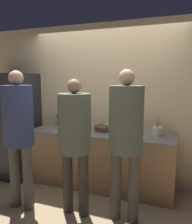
{
  "coord_description": "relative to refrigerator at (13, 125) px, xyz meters",
  "views": [
    {
      "loc": [
        1.07,
        -2.81,
        1.72
      ],
      "look_at": [
        0.0,
        0.14,
        1.24
      ],
      "focal_mm": 35.0,
      "sensor_mm": 36.0,
      "label": 1
    }
  ],
  "objects": [
    {
      "name": "fruit_bowl",
      "position": [
        1.66,
        0.22,
        0.03
      ],
      "size": [
        0.35,
        0.35,
        0.12
      ],
      "color": "#4C3323",
      "rests_on": "counter"
    },
    {
      "name": "ground_plane",
      "position": [
        1.62,
        -0.26,
        -0.9
      ],
      "size": [
        14.0,
        14.0,
        0.0
      ],
      "primitive_type": "plane",
      "color": "#9E8460"
    },
    {
      "name": "person_left",
      "position": [
        0.83,
        -0.84,
        0.21
      ],
      "size": [
        0.38,
        0.38,
        1.82
      ],
      "color": "#4C4742",
      "rests_on": "ground_plane"
    },
    {
      "name": "person_center",
      "position": [
        1.56,
        -0.72,
        0.15
      ],
      "size": [
        0.4,
        0.4,
        1.72
      ],
      "color": "#38332D",
      "rests_on": "ground_plane"
    },
    {
      "name": "bottle_green",
      "position": [
        1.08,
        0.08,
        0.08
      ],
      "size": [
        0.08,
        0.08,
        0.25
      ],
      "color": "#236033",
      "rests_on": "counter"
    },
    {
      "name": "utensil_crock",
      "position": [
        2.48,
        0.14,
        0.06
      ],
      "size": [
        0.13,
        0.13,
        0.28
      ],
      "color": "silver",
      "rests_on": "counter"
    },
    {
      "name": "person_right",
      "position": [
        2.18,
        -0.63,
        0.22
      ],
      "size": [
        0.4,
        0.4,
        1.83
      ],
      "color": "#4C4742",
      "rests_on": "ground_plane"
    },
    {
      "name": "cup_red",
      "position": [
        2.1,
        0.13,
        0.03
      ],
      "size": [
        0.08,
        0.08,
        0.09
      ],
      "color": "#A33D33",
      "rests_on": "counter"
    },
    {
      "name": "refrigerator",
      "position": [
        0.0,
        0.0,
        0.0
      ],
      "size": [
        0.76,
        0.74,
        1.81
      ],
      "color": "#232328",
      "rests_on": "ground_plane"
    },
    {
      "name": "counter",
      "position": [
        1.62,
        0.08,
        -0.46
      ],
      "size": [
        2.28,
        0.62,
        0.89
      ],
      "color": "#9E754C",
      "rests_on": "ground_plane"
    },
    {
      "name": "wall_back",
      "position": [
        1.62,
        0.38,
        0.4
      ],
      "size": [
        5.2,
        0.06,
        2.6
      ],
      "color": "#D6BC8C",
      "rests_on": "ground_plane"
    },
    {
      "name": "potted_plant",
      "position": [
        0.83,
        0.28,
        0.13
      ],
      "size": [
        0.18,
        0.18,
        0.27
      ],
      "color": "#9E6042",
      "rests_on": "counter"
    }
  ]
}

